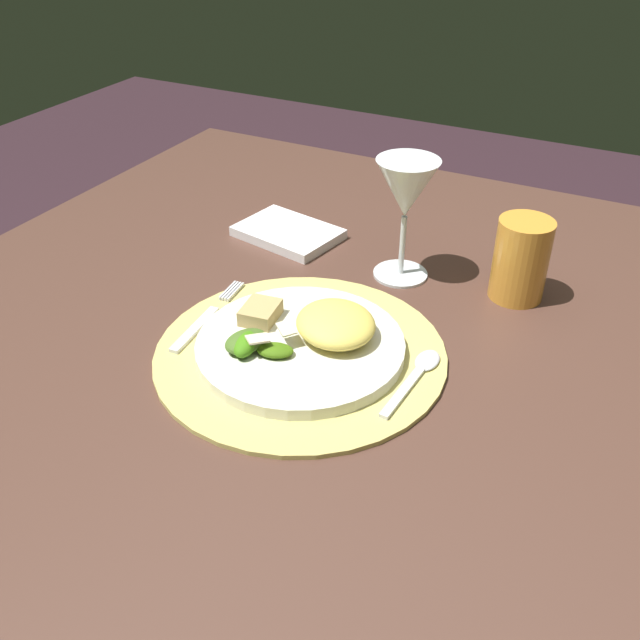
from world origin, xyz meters
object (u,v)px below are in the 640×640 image
at_px(amber_tumbler, 521,260).
at_px(dinner_plate, 300,346).
at_px(dining_table, 367,420).
at_px(spoon, 419,371).
at_px(wine_glass, 406,193).
at_px(fork, 205,318).
at_px(napkin, 288,233).

bearing_deg(amber_tumbler, dinner_plate, -127.55).
distance_m(dining_table, spoon, 0.19).
xyz_separation_m(spoon, wine_glass, (-0.10, 0.20, 0.11)).
height_order(dinner_plate, spoon, dinner_plate).
bearing_deg(fork, dining_table, 23.52).
bearing_deg(napkin, amber_tumbler, -1.60).
distance_m(dining_table, amber_tumbler, 0.29).
xyz_separation_m(spoon, napkin, (-0.30, 0.23, -0.00)).
bearing_deg(wine_glass, napkin, 171.60).
relative_size(dinner_plate, wine_glass, 1.45).
height_order(dinner_plate, fork, dinner_plate).
height_order(dining_table, wine_glass, wine_glass).
xyz_separation_m(dinner_plate, spoon, (0.14, 0.03, -0.00)).
xyz_separation_m(dinner_plate, wine_glass, (0.03, 0.23, 0.11)).
distance_m(dining_table, napkin, 0.32).
xyz_separation_m(dining_table, wine_glass, (-0.02, 0.14, 0.27)).
xyz_separation_m(dinner_plate, amber_tumbler, (0.19, 0.25, 0.04)).
bearing_deg(wine_glass, spoon, -62.91).
bearing_deg(dinner_plate, fork, 178.88).
bearing_deg(fork, napkin, 95.63).
relative_size(dining_table, wine_glass, 7.29).
relative_size(fork, wine_glass, 1.00).
bearing_deg(spoon, fork, -175.25).
bearing_deg(dining_table, spoon, -35.33).
bearing_deg(napkin, dining_table, -38.58).
relative_size(fork, napkin, 1.13).
bearing_deg(fork, spoon, 4.75).
height_order(dinner_plate, amber_tumbler, amber_tumbler).
distance_m(dining_table, fork, 0.26).
height_order(fork, napkin, napkin).
bearing_deg(dinner_plate, wine_glass, 81.42).
height_order(dinner_plate, napkin, dinner_plate).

